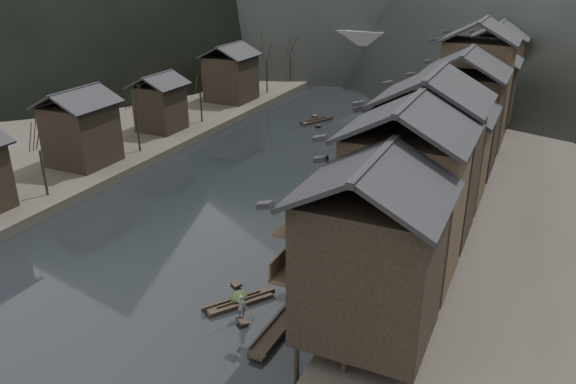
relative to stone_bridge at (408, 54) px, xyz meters
The scene contains 12 objects.
water 72.18m from the stone_bridge, 90.00° to the right, with size 300.00×300.00×0.00m, color black.
left_bank 47.64m from the stone_bridge, 137.56° to the right, with size 40.00×200.00×1.20m, color #2D2823.
stilt_houses 55.86m from the stone_bridge, 71.93° to the right, with size 9.00×67.60×16.25m.
left_houses 55.79m from the stone_bridge, 111.56° to the right, with size 8.10×53.20×8.73m.
bare_trees 48.14m from the stone_bridge, 110.69° to the right, with size 3.98×73.45×7.95m.
moored_sampans 48.86m from the stone_bridge, 75.97° to the right, with size 3.01×68.50×0.47m.
midriver_boats 25.20m from the stone_bridge, 92.05° to the right, with size 11.51×26.67×0.45m.
stone_bridge is the anchor object (origin of this frame).
hero_sampan 77.85m from the stone_bridge, 84.40° to the right, with size 3.70×4.77×0.44m.
cargo_heap 77.60m from the stone_bridge, 84.48° to the right, with size 1.15×1.50×0.69m, color black.
boatman 79.38m from the stone_bridge, 83.75° to the right, with size 0.62×0.41×1.70m, color #4F4F51.
bamboo_pole 79.31m from the stone_bridge, 83.61° to the right, with size 0.06×0.06×4.22m, color #8C7A51.
Camera 1 is at (24.34, -33.40, 22.25)m, focal length 35.00 mm.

